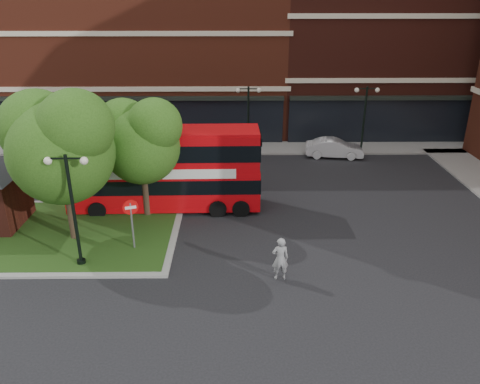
{
  "coord_description": "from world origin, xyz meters",
  "views": [
    {
      "loc": [
        1.08,
        -17.05,
        10.73
      ],
      "look_at": [
        1.31,
        3.49,
        2.0
      ],
      "focal_mm": 35.0,
      "sensor_mm": 36.0,
      "label": 1
    }
  ],
  "objects_px": {
    "woman": "(280,259)",
    "car_silver": "(173,144)",
    "car_white": "(334,148)",
    "bus": "(164,164)"
  },
  "relations": [
    {
      "from": "bus",
      "to": "car_white",
      "type": "relative_size",
      "value": 2.51
    },
    {
      "from": "woman",
      "to": "car_white",
      "type": "bearing_deg",
      "value": -113.57
    },
    {
      "from": "bus",
      "to": "car_white",
      "type": "distance_m",
      "value": 13.8
    },
    {
      "from": "car_white",
      "to": "bus",
      "type": "bearing_deg",
      "value": 135.41
    },
    {
      "from": "bus",
      "to": "car_white",
      "type": "bearing_deg",
      "value": 37.14
    },
    {
      "from": "bus",
      "to": "woman",
      "type": "relative_size",
      "value": 5.4
    },
    {
      "from": "woman",
      "to": "car_silver",
      "type": "distance_m",
      "value": 17.77
    },
    {
      "from": "bus",
      "to": "car_silver",
      "type": "relative_size",
      "value": 2.71
    },
    {
      "from": "bus",
      "to": "car_silver",
      "type": "distance_m",
      "value": 9.89
    },
    {
      "from": "car_white",
      "to": "woman",
      "type": "bearing_deg",
      "value": 168.52
    }
  ]
}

